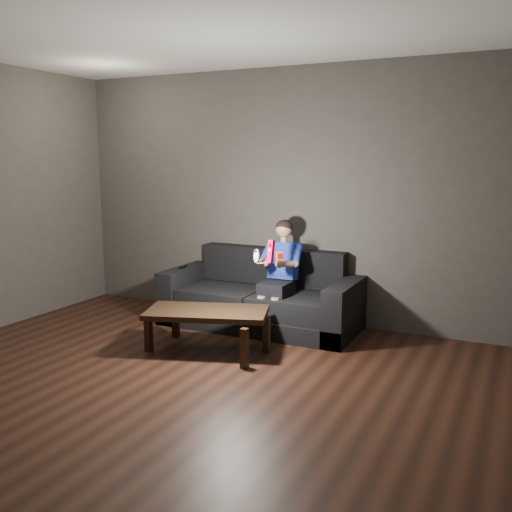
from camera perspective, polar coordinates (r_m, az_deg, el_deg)
The scene contains 9 objects.
floor at distance 4.37m, azimuth -11.01°, elevation -14.09°, with size 5.00×5.00×0.00m, color black.
back_wall at distance 6.19m, azimuth 2.59°, elevation 6.02°, with size 5.00×0.04×2.70m, color #413C38.
ceiling at distance 4.11m, azimuth -12.33°, elevation 22.88°, with size 5.00×5.00×0.02m, color beige.
sofa at distance 6.03m, azimuth 0.53°, elevation -4.60°, with size 2.05×0.88×0.79m.
child at distance 5.79m, azimuth 2.39°, elevation -1.00°, with size 0.43×0.52×1.05m.
wii_remote_red at distance 5.36m, azimuth 1.48°, elevation 0.46°, with size 0.06×0.09×0.22m.
nunchuk_white at distance 5.44m, azimuth 0.04°, elevation 0.01°, with size 0.08×0.10×0.14m.
wii_remote_black at distance 6.33m, azimuth -7.32°, elevation -1.07°, with size 0.06×0.14×0.03m.
coffee_table at distance 5.22m, azimuth -4.92°, elevation -5.94°, with size 1.20×0.86×0.39m.
Camera 1 is at (2.43, -3.18, 1.75)m, focal length 40.00 mm.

